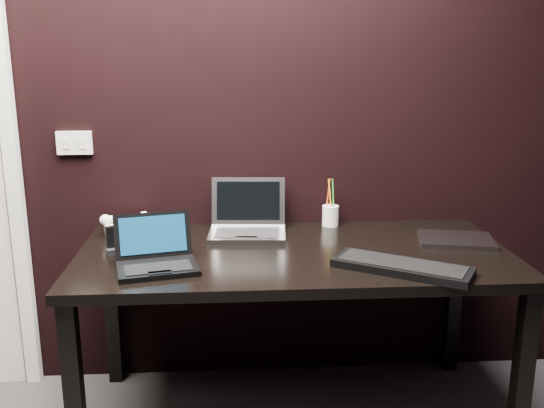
{
  "coord_description": "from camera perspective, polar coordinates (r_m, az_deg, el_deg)",
  "views": [
    {
      "loc": [
        0.06,
        -0.86,
        1.51
      ],
      "look_at": [
        0.21,
        1.35,
        0.94
      ],
      "focal_mm": 40.0,
      "sensor_mm": 36.0,
      "label": 1
    }
  ],
  "objects": [
    {
      "name": "desk_phone",
      "position": [
        2.68,
        -13.65,
        -1.97
      ],
      "size": [
        0.21,
        0.19,
        0.1
      ],
      "color": "silver",
      "rests_on": "desk"
    },
    {
      "name": "closed_laptop",
      "position": [
        2.61,
        16.93,
        -3.26
      ],
      "size": [
        0.33,
        0.27,
        0.02
      ],
      "color": "gray",
      "rests_on": "desk"
    },
    {
      "name": "pen_cup",
      "position": [
        2.73,
        5.52,
        -1.02
      ],
      "size": [
        0.07,
        0.07,
        0.22
      ],
      "color": "white",
      "rests_on": "desk"
    },
    {
      "name": "mobile_phone",
      "position": [
        2.44,
        -14.7,
        -3.58
      ],
      "size": [
        0.07,
        0.07,
        0.11
      ],
      "color": "black",
      "rests_on": "desk"
    },
    {
      "name": "ext_keyboard",
      "position": [
        2.23,
        12.14,
        -5.79
      ],
      "size": [
        0.5,
        0.4,
        0.03
      ],
      "color": "black",
      "rests_on": "desk"
    },
    {
      "name": "wall_back",
      "position": [
        2.67,
        -5.16,
        9.74
      ],
      "size": [
        4.0,
        0.0,
        4.0
      ],
      "primitive_type": "plane",
      "rotation": [
        1.57,
        0.0,
        0.0
      ],
      "color": "black",
      "rests_on": "ground"
    },
    {
      "name": "netbook",
      "position": [
        2.24,
        -10.84,
        -5.03
      ],
      "size": [
        0.33,
        0.31,
        0.18
      ],
      "color": "black",
      "rests_on": "desk"
    },
    {
      "name": "wall_switch",
      "position": [
        2.76,
        -18.1,
        5.49
      ],
      "size": [
        0.15,
        0.02,
        0.1
      ],
      "color": "silver",
      "rests_on": "wall_back"
    },
    {
      "name": "desk",
      "position": [
        2.43,
        2.11,
        -6.15
      ],
      "size": [
        1.7,
        0.8,
        0.74
      ],
      "color": "black",
      "rests_on": "ground"
    },
    {
      "name": "silver_laptop",
      "position": [
        2.6,
        -2.33,
        -1.96
      ],
      "size": [
        0.34,
        0.31,
        0.22
      ],
      "color": "#A09FA5",
      "rests_on": "desk"
    }
  ]
}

